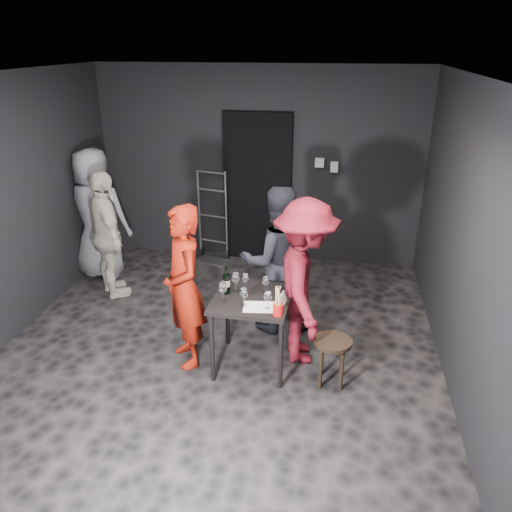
% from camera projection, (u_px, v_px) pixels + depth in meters
% --- Properties ---
extents(floor, '(4.50, 5.00, 0.02)m').
position_uv_depth(floor, '(219.00, 349.00, 5.22)').
color(floor, black).
rests_on(floor, ground).
extents(ceiling, '(4.50, 5.00, 0.02)m').
position_uv_depth(ceiling, '(209.00, 76.00, 4.14)').
color(ceiling, silver).
rests_on(ceiling, ground).
extents(wall_back, '(4.50, 0.04, 2.70)m').
position_uv_depth(wall_back, '(258.00, 167.00, 6.94)').
color(wall_back, black).
rests_on(wall_back, ground).
extents(wall_front, '(4.50, 0.04, 2.70)m').
position_uv_depth(wall_front, '(90.00, 405.00, 2.42)').
color(wall_front, black).
rests_on(wall_front, ground).
extents(wall_right, '(0.04, 5.00, 2.70)m').
position_uv_depth(wall_right, '(466.00, 243.00, 4.33)').
color(wall_right, black).
rests_on(wall_right, ground).
extents(doorway, '(0.95, 0.10, 2.10)m').
position_uv_depth(doorway, '(257.00, 189.00, 7.00)').
color(doorway, black).
rests_on(doorway, ground).
extents(wallbox_upper, '(0.12, 0.06, 0.12)m').
position_uv_depth(wallbox_upper, '(320.00, 163.00, 6.72)').
color(wallbox_upper, '#B7B7B2').
rests_on(wallbox_upper, wall_back).
extents(wallbox_lower, '(0.10, 0.06, 0.14)m').
position_uv_depth(wallbox_lower, '(334.00, 167.00, 6.71)').
color(wallbox_lower, '#B7B7B2').
rests_on(wallbox_lower, wall_back).
extents(hand_truck, '(0.44, 0.36, 1.31)m').
position_uv_depth(hand_truck, '(213.00, 245.00, 7.25)').
color(hand_truck, '#B2B2B7').
rests_on(hand_truck, floor).
extents(tasting_table, '(0.72, 0.72, 0.75)m').
position_uv_depth(tasting_table, '(252.00, 306.00, 4.73)').
color(tasting_table, black).
rests_on(tasting_table, floor).
extents(stool, '(0.35, 0.35, 0.47)m').
position_uv_depth(stool, '(333.00, 349.00, 4.57)').
color(stool, '#321C14').
rests_on(stool, floor).
extents(server_red, '(0.71, 0.77, 1.76)m').
position_uv_depth(server_red, '(184.00, 281.00, 4.71)').
color(server_red, '#9C1909').
rests_on(server_red, floor).
extents(woman_black, '(0.97, 0.75, 1.77)m').
position_uv_depth(woman_black, '(277.00, 254.00, 5.29)').
color(woman_black, black).
rests_on(woman_black, floor).
extents(man_maroon, '(0.75, 1.27, 1.85)m').
position_uv_depth(man_maroon, '(305.00, 274.00, 4.75)').
color(man_maroon, maroon).
rests_on(man_maroon, floor).
extents(bystander_cream, '(1.00, 1.06, 1.69)m').
position_uv_depth(bystander_cream, '(107.00, 232.00, 6.01)').
color(bystander_cream, beige).
rests_on(bystander_cream, floor).
extents(bystander_grey, '(0.99, 0.55, 2.01)m').
position_uv_depth(bystander_grey, '(95.00, 204.00, 6.49)').
color(bystander_grey, gray).
rests_on(bystander_grey, floor).
extents(tasting_mat, '(0.34, 0.24, 0.00)m').
position_uv_depth(tasting_mat, '(261.00, 307.00, 4.52)').
color(tasting_mat, white).
rests_on(tasting_mat, tasting_table).
extents(wine_glass_a, '(0.09, 0.09, 0.21)m').
position_uv_depth(wine_glass_a, '(223.00, 291.00, 4.58)').
color(wine_glass_a, white).
rests_on(wine_glass_a, tasting_table).
extents(wine_glass_b, '(0.08, 0.08, 0.21)m').
position_uv_depth(wine_glass_b, '(236.00, 281.00, 4.77)').
color(wine_glass_b, white).
rests_on(wine_glass_b, tasting_table).
extents(wine_glass_c, '(0.09, 0.09, 0.19)m').
position_uv_depth(wine_glass_c, '(245.00, 281.00, 4.79)').
color(wine_glass_c, white).
rests_on(wine_glass_c, tasting_table).
extents(wine_glass_d, '(0.09, 0.09, 0.19)m').
position_uv_depth(wine_glass_d, '(244.00, 297.00, 4.50)').
color(wine_glass_d, white).
rests_on(wine_glass_d, tasting_table).
extents(wine_glass_e, '(0.08, 0.08, 0.19)m').
position_uv_depth(wine_glass_e, '(268.00, 300.00, 4.45)').
color(wine_glass_e, white).
rests_on(wine_glass_e, tasting_table).
extents(wine_glass_f, '(0.09, 0.09, 0.18)m').
position_uv_depth(wine_glass_f, '(266.00, 284.00, 4.74)').
color(wine_glass_f, white).
rests_on(wine_glass_f, tasting_table).
extents(wine_bottle, '(0.07, 0.07, 0.28)m').
position_uv_depth(wine_bottle, '(226.00, 283.00, 4.73)').
color(wine_bottle, black).
rests_on(wine_bottle, tasting_table).
extents(breadstick_cup, '(0.09, 0.09, 0.29)m').
position_uv_depth(breadstick_cup, '(278.00, 301.00, 4.35)').
color(breadstick_cup, red).
rests_on(breadstick_cup, tasting_table).
extents(reserved_card, '(0.10, 0.15, 0.10)m').
position_uv_depth(reserved_card, '(280.00, 298.00, 4.56)').
color(reserved_card, white).
rests_on(reserved_card, tasting_table).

